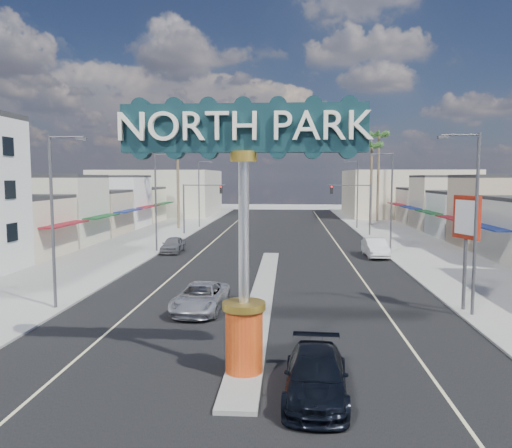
# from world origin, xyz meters

# --- Properties ---
(ground) EXTENTS (160.00, 160.00, 0.00)m
(ground) POSITION_xyz_m (0.00, 30.00, 0.00)
(ground) COLOR gray
(ground) RESTS_ON ground
(road) EXTENTS (20.00, 120.00, 0.01)m
(road) POSITION_xyz_m (0.00, 30.00, 0.01)
(road) COLOR black
(road) RESTS_ON ground
(median_island) EXTENTS (1.30, 30.00, 0.16)m
(median_island) POSITION_xyz_m (0.00, 14.00, 0.08)
(median_island) COLOR gray
(median_island) RESTS_ON ground
(sidewalk_left) EXTENTS (8.00, 120.00, 0.12)m
(sidewalk_left) POSITION_xyz_m (-14.00, 30.00, 0.06)
(sidewalk_left) COLOR gray
(sidewalk_left) RESTS_ON ground
(sidewalk_right) EXTENTS (8.00, 120.00, 0.12)m
(sidewalk_right) POSITION_xyz_m (14.00, 30.00, 0.06)
(sidewalk_right) COLOR gray
(sidewalk_right) RESTS_ON ground
(storefront_row_left) EXTENTS (12.00, 42.00, 6.00)m
(storefront_row_left) POSITION_xyz_m (-24.00, 43.00, 3.00)
(storefront_row_left) COLOR beige
(storefront_row_left) RESTS_ON ground
(storefront_row_right) EXTENTS (12.00, 42.00, 6.00)m
(storefront_row_right) POSITION_xyz_m (24.00, 43.00, 3.00)
(storefront_row_right) COLOR #B7B29E
(storefront_row_right) RESTS_ON ground
(backdrop_far_left) EXTENTS (20.00, 20.00, 8.00)m
(backdrop_far_left) POSITION_xyz_m (-22.00, 75.00, 4.00)
(backdrop_far_left) COLOR #B7B29E
(backdrop_far_left) RESTS_ON ground
(backdrop_far_right) EXTENTS (20.00, 20.00, 8.00)m
(backdrop_far_right) POSITION_xyz_m (22.00, 75.00, 4.00)
(backdrop_far_right) COLOR beige
(backdrop_far_right) RESTS_ON ground
(gateway_sign) EXTENTS (8.20, 1.50, 9.15)m
(gateway_sign) POSITION_xyz_m (0.00, 1.98, 5.93)
(gateway_sign) COLOR red
(gateway_sign) RESTS_ON median_island
(traffic_signal_left) EXTENTS (5.09, 0.45, 6.00)m
(traffic_signal_left) POSITION_xyz_m (-9.18, 43.99, 4.27)
(traffic_signal_left) COLOR #47474C
(traffic_signal_left) RESTS_ON ground
(traffic_signal_right) EXTENTS (5.09, 0.45, 6.00)m
(traffic_signal_right) POSITION_xyz_m (9.18, 43.99, 4.27)
(traffic_signal_right) COLOR #47474C
(traffic_signal_right) RESTS_ON ground
(streetlight_l_near) EXTENTS (2.03, 0.22, 9.00)m
(streetlight_l_near) POSITION_xyz_m (-10.43, 10.00, 5.07)
(streetlight_l_near) COLOR #47474C
(streetlight_l_near) RESTS_ON ground
(streetlight_l_mid) EXTENTS (2.03, 0.22, 9.00)m
(streetlight_l_mid) POSITION_xyz_m (-10.43, 30.00, 5.07)
(streetlight_l_mid) COLOR #47474C
(streetlight_l_mid) RESTS_ON ground
(streetlight_l_far) EXTENTS (2.03, 0.22, 9.00)m
(streetlight_l_far) POSITION_xyz_m (-10.43, 52.00, 5.07)
(streetlight_l_far) COLOR #47474C
(streetlight_l_far) RESTS_ON ground
(streetlight_r_near) EXTENTS (2.03, 0.22, 9.00)m
(streetlight_r_near) POSITION_xyz_m (10.43, 10.00, 5.07)
(streetlight_r_near) COLOR #47474C
(streetlight_r_near) RESTS_ON ground
(streetlight_r_mid) EXTENTS (2.03, 0.22, 9.00)m
(streetlight_r_mid) POSITION_xyz_m (10.43, 30.00, 5.07)
(streetlight_r_mid) COLOR #47474C
(streetlight_r_mid) RESTS_ON ground
(streetlight_r_far) EXTENTS (2.03, 0.22, 9.00)m
(streetlight_r_far) POSITION_xyz_m (10.43, 52.00, 5.07)
(streetlight_r_far) COLOR #47474C
(streetlight_r_far) RESTS_ON ground
(palm_left_far) EXTENTS (2.60, 2.60, 13.10)m
(palm_left_far) POSITION_xyz_m (-13.00, 50.00, 11.50)
(palm_left_far) COLOR brown
(palm_left_far) RESTS_ON ground
(palm_right_mid) EXTENTS (2.60, 2.60, 12.10)m
(palm_right_mid) POSITION_xyz_m (13.00, 56.00, 10.60)
(palm_right_mid) COLOR brown
(palm_right_mid) RESTS_ON ground
(palm_right_far) EXTENTS (2.60, 2.60, 14.10)m
(palm_right_far) POSITION_xyz_m (15.00, 62.00, 12.39)
(palm_right_far) COLOR brown
(palm_right_far) RESTS_ON ground
(suv_left) EXTENTS (2.68, 5.23, 1.41)m
(suv_left) POSITION_xyz_m (-3.00, 10.21, 0.71)
(suv_left) COLOR #B8B8BD
(suv_left) RESTS_ON ground
(suv_right) EXTENTS (2.23, 4.93, 1.40)m
(suv_right) POSITION_xyz_m (2.40, 0.44, 0.70)
(suv_right) COLOR black
(suv_right) RESTS_ON ground
(car_parked_left) EXTENTS (1.73, 4.25, 1.44)m
(car_parked_left) POSITION_xyz_m (-9.00, 29.72, 0.72)
(car_parked_left) COLOR slate
(car_parked_left) RESTS_ON ground
(car_parked_right) EXTENTS (1.80, 4.86, 1.59)m
(car_parked_right) POSITION_xyz_m (9.00, 28.40, 0.79)
(car_parked_right) COLOR silver
(car_parked_right) RESTS_ON ground
(bank_pylon_sign) EXTENTS (0.82, 1.80, 5.84)m
(bank_pylon_sign) POSITION_xyz_m (10.49, 10.98, 4.54)
(bank_pylon_sign) COLOR #47474C
(bank_pylon_sign) RESTS_ON sidewalk_right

